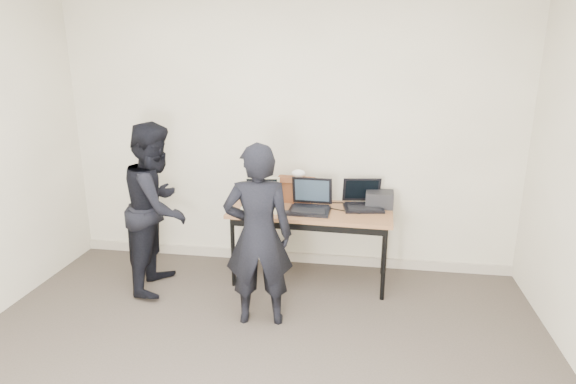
% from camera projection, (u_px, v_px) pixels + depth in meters
% --- Properties ---
extents(room, '(4.60, 4.60, 2.80)m').
position_uv_depth(room, '(224.00, 203.00, 2.60)').
color(room, '#423A32').
rests_on(room, ground).
extents(desk, '(1.52, 0.71, 0.72)m').
position_uv_depth(desk, '(311.00, 216.00, 4.49)').
color(desk, brown).
rests_on(desk, ground).
extents(laptop_beige, '(0.37, 0.36, 0.28)m').
position_uv_depth(laptop_beige, '(261.00, 202.00, 4.51)').
color(laptop_beige, '#BDB797').
rests_on(laptop_beige, desk).
extents(laptop_center, '(0.39, 0.37, 0.29)m').
position_uv_depth(laptop_center, '(310.00, 203.00, 4.45)').
color(laptop_center, black).
rests_on(laptop_center, desk).
extents(laptop_right, '(0.40, 0.39, 0.26)m').
position_uv_depth(laptop_right, '(363.00, 201.00, 4.53)').
color(laptop_right, black).
rests_on(laptop_right, desk).
extents(leather_satchel, '(0.38, 0.23, 0.25)m').
position_uv_depth(leather_satchel, '(295.00, 189.00, 4.68)').
color(leather_satchel, brown).
rests_on(leather_satchel, desk).
extents(tissue, '(0.14, 0.12, 0.08)m').
position_uv_depth(tissue, '(299.00, 173.00, 4.64)').
color(tissue, white).
rests_on(tissue, leather_satchel).
extents(equipment_box, '(0.26, 0.22, 0.15)m').
position_uv_depth(equipment_box, '(380.00, 199.00, 4.55)').
color(equipment_box, black).
rests_on(equipment_box, desk).
extents(power_brick, '(0.08, 0.05, 0.03)m').
position_uv_depth(power_brick, '(285.00, 213.00, 4.35)').
color(power_brick, black).
rests_on(power_brick, desk).
extents(cables, '(1.01, 0.44, 0.01)m').
position_uv_depth(cables, '(307.00, 209.00, 4.48)').
color(cables, silver).
rests_on(cables, desk).
extents(person_typist, '(0.59, 0.44, 1.49)m').
position_uv_depth(person_typist, '(258.00, 236.00, 3.78)').
color(person_typist, black).
rests_on(person_typist, ground).
extents(person_observer, '(0.64, 0.79, 1.55)m').
position_uv_depth(person_observer, '(157.00, 207.00, 4.37)').
color(person_observer, black).
rests_on(person_observer, ground).
extents(baseboard, '(4.50, 0.03, 0.10)m').
position_uv_depth(baseboard, '(288.00, 257.00, 5.09)').
color(baseboard, '#B0A492').
rests_on(baseboard, ground).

